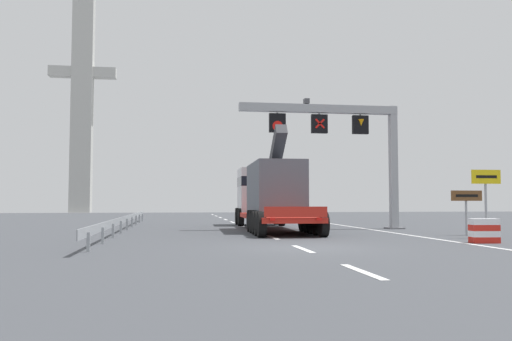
% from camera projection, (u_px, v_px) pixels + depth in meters
% --- Properties ---
extents(ground, '(112.00, 112.00, 0.00)m').
position_uv_depth(ground, '(306.00, 248.00, 17.46)').
color(ground, '#424449').
extents(lane_markings, '(0.20, 52.45, 0.01)m').
position_uv_depth(lane_markings, '(237.00, 224.00, 36.12)').
color(lane_markings, silver).
rests_on(lane_markings, ground).
extents(edge_line_right, '(0.20, 63.00, 0.01)m').
position_uv_depth(edge_line_right, '(361.00, 228.00, 30.22)').
color(edge_line_right, silver).
rests_on(edge_line_right, ground).
extents(overhead_lane_gantry, '(9.23, 0.90, 7.22)m').
position_uv_depth(overhead_lane_gantry, '(343.00, 132.00, 29.45)').
color(overhead_lane_gantry, '#9EA0A5').
rests_on(overhead_lane_gantry, ground).
extents(heavy_haul_truck_red, '(3.37, 14.12, 5.30)m').
position_uv_depth(heavy_haul_truck_red, '(268.00, 193.00, 30.02)').
color(heavy_haul_truck_red, red).
rests_on(heavy_haul_truck_red, ground).
extents(exit_sign_yellow, '(1.30, 0.15, 2.86)m').
position_uv_depth(exit_sign_yellow, '(486.00, 187.00, 22.10)').
color(exit_sign_yellow, '#9EA0A5').
rests_on(exit_sign_yellow, ground).
extents(tourist_info_sign_brown, '(1.49, 0.15, 2.03)m').
position_uv_depth(tourist_info_sign_brown, '(466.00, 201.00, 23.88)').
color(tourist_info_sign_brown, '#9EA0A5').
rests_on(tourist_info_sign_brown, ground).
extents(crash_barrier_striped, '(1.04, 0.59, 0.90)m').
position_uv_depth(crash_barrier_striped, '(484.00, 231.00, 19.49)').
color(crash_barrier_striped, red).
rests_on(crash_barrier_striped, ground).
extents(guardrail_left, '(0.13, 27.93, 0.76)m').
position_uv_depth(guardrail_left, '(126.00, 220.00, 28.29)').
color(guardrail_left, '#999EA3').
rests_on(guardrail_left, ground).
extents(bridge_pylon_distant, '(9.00, 2.00, 31.28)m').
position_uv_depth(bridge_pylon_distant, '(82.00, 97.00, 72.98)').
color(bridge_pylon_distant, '#B7B7B2').
rests_on(bridge_pylon_distant, ground).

